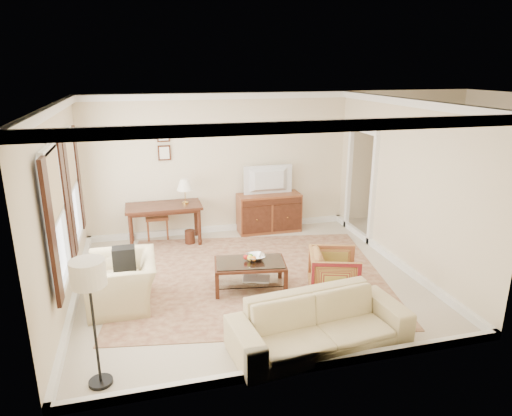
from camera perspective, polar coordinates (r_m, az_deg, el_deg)
name	(u,v)px	position (r m, az deg, el deg)	size (l,w,h in m)	color
room_shell	(248,131)	(6.93, -0.99, 9.63)	(5.51, 5.01, 2.91)	beige
annex_bedroom	(442,218)	(10.39, 22.28, -1.15)	(3.00, 2.70, 2.90)	beige
window_front	(56,218)	(6.35, -23.72, -1.11)	(0.12, 1.56, 1.80)	#CCB284
window_rear	(71,187)	(7.88, -22.08, 2.46)	(0.12, 1.56, 1.80)	#CCB284
doorway	(360,185)	(9.54, 12.90, 2.77)	(0.10, 1.12, 2.25)	white
rug	(252,277)	(7.77, -0.45, -8.58)	(4.33, 3.71, 0.01)	brown
writing_desk	(164,210)	(9.13, -11.45, -0.30)	(1.46, 0.73, 0.80)	#462014
desk_chair	(156,214)	(9.51, -12.34, -0.68)	(0.45, 0.45, 1.05)	brown
desk_lamp	(185,191)	(9.06, -8.87, 2.07)	(0.32, 0.32, 0.50)	silver
framed_prints	(164,143)	(9.28, -11.46, 7.93)	(0.25, 0.04, 0.68)	#462014
sideboard	(269,213)	(9.74, 1.62, -0.58)	(1.33, 0.51, 0.82)	brown
tv	(269,171)	(9.48, 1.70, 4.60)	(0.99, 0.57, 0.13)	black
coffee_table	(250,268)	(7.24, -0.76, -7.50)	(1.19, 0.81, 0.47)	#462014
fruit_bowl	(255,256)	(7.25, -0.06, -6.06)	(0.42, 0.42, 0.10)	silver
book_a	(243,278)	(7.32, -1.64, -8.77)	(0.28, 0.04, 0.38)	brown
book_b	(256,278)	(7.32, 0.04, -8.79)	(0.28, 0.03, 0.38)	brown
striped_armchair	(334,270)	(7.22, 9.72, -7.67)	(0.73, 0.69, 0.76)	maroon
club_armchair	(122,274)	(7.02, -16.39, -7.94)	(1.11, 0.72, 0.97)	#CEB88B
backpack	(124,258)	(6.92, -16.16, -6.05)	(0.32, 0.22, 0.40)	black
sofa	(320,316)	(5.86, 8.01, -13.19)	(2.25, 0.66, 0.88)	#CEB88B
floor_lamp	(89,283)	(5.10, -20.16, -8.77)	(0.37, 0.37, 1.49)	black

